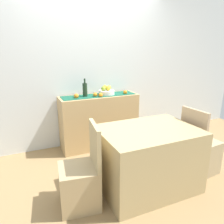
{
  "coord_description": "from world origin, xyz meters",
  "views": [
    {
      "loc": [
        -1.13,
        -2.34,
        1.64
      ],
      "look_at": [
        0.06,
        0.38,
        0.75
      ],
      "focal_mm": 35.12,
      "sensor_mm": 36.0,
      "label": 1
    }
  ],
  "objects_px": {
    "sideboard_console": "(99,121)",
    "wine_bottle": "(85,90)",
    "chair_near_window": "(81,183)",
    "fruit_bowl": "(107,92)",
    "chair_by_corner": "(199,153)",
    "dining_table": "(147,158)"
  },
  "relations": [
    {
      "from": "wine_bottle",
      "to": "chair_by_corner",
      "type": "relative_size",
      "value": 0.32
    },
    {
      "from": "wine_bottle",
      "to": "fruit_bowl",
      "type": "bearing_deg",
      "value": -0.0
    },
    {
      "from": "sideboard_console",
      "to": "wine_bottle",
      "type": "bearing_deg",
      "value": 180.0
    },
    {
      "from": "wine_bottle",
      "to": "dining_table",
      "type": "distance_m",
      "value": 1.48
    },
    {
      "from": "wine_bottle",
      "to": "chair_by_corner",
      "type": "height_order",
      "value": "wine_bottle"
    },
    {
      "from": "sideboard_console",
      "to": "wine_bottle",
      "type": "height_order",
      "value": "wine_bottle"
    },
    {
      "from": "sideboard_console",
      "to": "wine_bottle",
      "type": "relative_size",
      "value": 4.46
    },
    {
      "from": "fruit_bowl",
      "to": "wine_bottle",
      "type": "height_order",
      "value": "wine_bottle"
    },
    {
      "from": "wine_bottle",
      "to": "dining_table",
      "type": "xyz_separation_m",
      "value": [
        0.34,
        -1.3,
        -0.62
      ]
    },
    {
      "from": "sideboard_console",
      "to": "dining_table",
      "type": "bearing_deg",
      "value": -84.93
    },
    {
      "from": "wine_bottle",
      "to": "dining_table",
      "type": "height_order",
      "value": "wine_bottle"
    },
    {
      "from": "wine_bottle",
      "to": "chair_near_window",
      "type": "distance_m",
      "value": 1.57
    },
    {
      "from": "sideboard_console",
      "to": "chair_by_corner",
      "type": "bearing_deg",
      "value": -54.48
    },
    {
      "from": "sideboard_console",
      "to": "fruit_bowl",
      "type": "bearing_deg",
      "value": 0.0
    },
    {
      "from": "fruit_bowl",
      "to": "wine_bottle",
      "type": "distance_m",
      "value": 0.37
    },
    {
      "from": "sideboard_console",
      "to": "fruit_bowl",
      "type": "xyz_separation_m",
      "value": [
        0.14,
        0.0,
        0.48
      ]
    },
    {
      "from": "sideboard_console",
      "to": "dining_table",
      "type": "xyz_separation_m",
      "value": [
        0.12,
        -1.3,
        -0.07
      ]
    },
    {
      "from": "dining_table",
      "to": "chair_near_window",
      "type": "xyz_separation_m",
      "value": [
        -0.82,
        -0.0,
        -0.1
      ]
    },
    {
      "from": "sideboard_console",
      "to": "fruit_bowl",
      "type": "relative_size",
      "value": 4.99
    },
    {
      "from": "wine_bottle",
      "to": "sideboard_console",
      "type": "bearing_deg",
      "value": -0.0
    },
    {
      "from": "fruit_bowl",
      "to": "wine_bottle",
      "type": "bearing_deg",
      "value": 180.0
    },
    {
      "from": "chair_near_window",
      "to": "fruit_bowl",
      "type": "bearing_deg",
      "value": 57.32
    }
  ]
}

